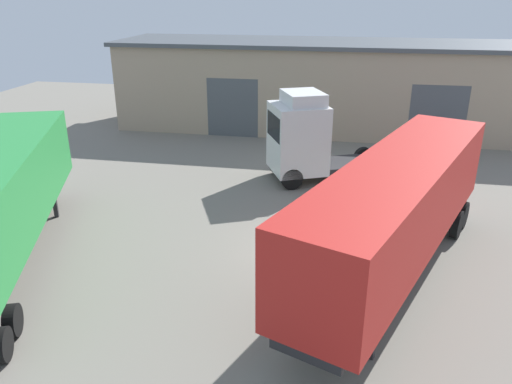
% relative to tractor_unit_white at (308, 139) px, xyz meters
% --- Properties ---
extents(ground_plane, '(60.00, 60.00, 0.00)m').
position_rel_tractor_unit_white_xyz_m(ground_plane, '(0.81, -7.19, -2.01)').
color(ground_plane, slate).
extents(warehouse_building, '(28.11, 6.95, 5.58)m').
position_rel_tractor_unit_white_xyz_m(warehouse_building, '(0.81, 10.03, 0.79)').
color(warehouse_building, tan).
rests_on(warehouse_building, ground_plane).
extents(tractor_unit_white, '(7.07, 5.00, 4.29)m').
position_rel_tractor_unit_white_xyz_m(tractor_unit_white, '(0.00, 0.00, 0.00)').
color(tractor_unit_white, silver).
rests_on(tractor_unit_white, ground_plane).
extents(container_trailer_teal, '(6.80, 12.09, 4.03)m').
position_rel_tractor_unit_white_xyz_m(container_trailer_teal, '(3.47, -8.56, 0.56)').
color(container_trailer_teal, red).
rests_on(container_trailer_teal, ground_plane).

